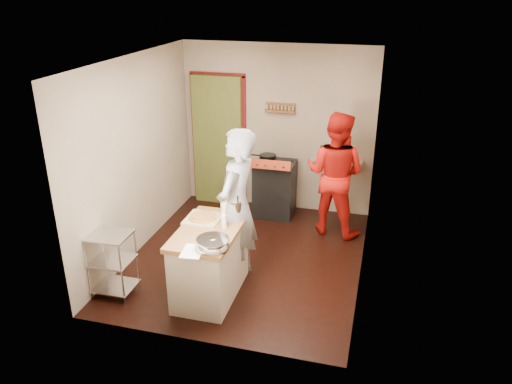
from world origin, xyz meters
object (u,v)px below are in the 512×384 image
stove (275,188)px  wire_shelving (112,261)px  island (210,260)px  person_stripe (237,207)px  person_red (335,174)px

stove → wire_shelving: bearing=-116.9°
island → wire_shelving: bearing=-164.8°
wire_shelving → person_stripe: bearing=28.8°
wire_shelving → person_stripe: person_stripe is taller
island → person_stripe: (0.20, 0.42, 0.51)m
wire_shelving → island: (1.10, 0.30, 0.02)m
island → person_stripe: person_stripe is taller
stove → person_red: person_red is taller
stove → person_stripe: 1.98m
person_stripe → person_red: size_ratio=1.07×
stove → person_red: size_ratio=0.56×
wire_shelving → island: island is taller
person_stripe → person_red: (0.98, 1.57, -0.06)m
island → person_stripe: size_ratio=0.65×
stove → person_stripe: (-0.03, -1.91, 0.51)m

